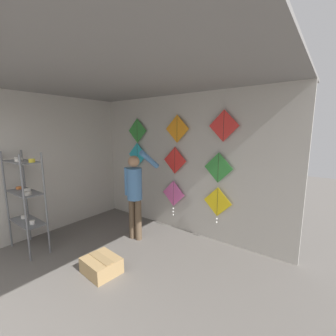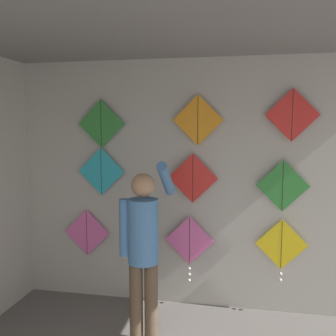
{
  "view_description": "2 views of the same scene",
  "coord_description": "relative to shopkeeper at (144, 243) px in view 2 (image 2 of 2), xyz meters",
  "views": [
    {
      "loc": [
        2.68,
        -0.0,
        2.1
      ],
      "look_at": [
        0.05,
        3.49,
        1.36
      ],
      "focal_mm": 24.0,
      "sensor_mm": 36.0,
      "label": 1
    },
    {
      "loc": [
        0.56,
        -0.34,
        2.07
      ],
      "look_at": [
        -0.18,
        3.49,
        1.62
      ],
      "focal_mm": 40.0,
      "sensor_mm": 36.0,
      "label": 2
    }
  ],
  "objects": [
    {
      "name": "kite_2",
      "position": [
        1.32,
        0.81,
        -0.21
      ],
      "size": [
        0.55,
        0.04,
        0.69
      ],
      "color": "yellow"
    },
    {
      "name": "back_panel",
      "position": [
        0.3,
        0.9,
        0.42
      ],
      "size": [
        4.76,
        0.06,
        2.8
      ],
      "primitive_type": "cube",
      "color": "#BCB7AD",
      "rests_on": "ground"
    },
    {
      "name": "kite_0",
      "position": [
        -0.91,
        0.81,
        -0.18
      ],
      "size": [
        0.55,
        0.01,
        0.55
      ],
      "color": "pink"
    },
    {
      "name": "kite_1",
      "position": [
        0.32,
        0.8,
        -0.24
      ],
      "size": [
        0.55,
        0.04,
        0.76
      ],
      "color": "pink"
    },
    {
      "name": "kite_6",
      "position": [
        -0.7,
        0.81,
        1.1
      ],
      "size": [
        0.55,
        0.01,
        0.55
      ],
      "color": "#338C38"
    },
    {
      "name": "kite_5",
      "position": [
        1.31,
        0.81,
        0.45
      ],
      "size": [
        0.55,
        0.01,
        0.55
      ],
      "color": "#338C38"
    },
    {
      "name": "kite_8",
      "position": [
        1.38,
        0.81,
        1.19
      ],
      "size": [
        0.55,
        0.01,
        0.55
      ],
      "color": "red"
    },
    {
      "name": "shopkeeper",
      "position": [
        0.0,
        0.0,
        0.0
      ],
      "size": [
        0.44,
        0.63,
        1.74
      ],
      "rotation": [
        0.0,
        0.0,
        0.16
      ],
      "color": "brown",
      "rests_on": "ground"
    },
    {
      "name": "kite_4",
      "position": [
        0.35,
        0.81,
        0.5
      ],
      "size": [
        0.55,
        0.01,
        0.55
      ],
      "color": "red"
    },
    {
      "name": "kite_7",
      "position": [
        0.41,
        0.81,
        1.14
      ],
      "size": [
        0.55,
        0.01,
        0.55
      ],
      "color": "orange"
    },
    {
      "name": "kite_3",
      "position": [
        -0.71,
        0.81,
        0.56
      ],
      "size": [
        0.55,
        0.01,
        0.55
      ],
      "color": "#28B2C6"
    }
  ]
}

